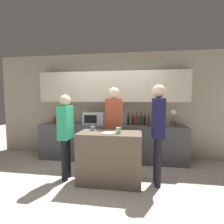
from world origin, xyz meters
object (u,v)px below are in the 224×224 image
(cup_1, at_px, (118,131))
(potted_plant, at_px, (173,118))
(toaster, at_px, (59,120))
(bottle_3, at_px, (141,120))
(person_center, at_px, (114,121))
(microwave, at_px, (94,118))
(cup_0, at_px, (93,128))
(bottle_0, at_px, (128,120))
(person_right, at_px, (158,125))
(plate_on_island, at_px, (109,133))
(bottle_7, at_px, (158,123))
(bottle_1, at_px, (133,120))
(bottle_6, at_px, (153,121))
(bottle_5, at_px, (149,121))
(bottle_4, at_px, (145,121))
(person_left, at_px, (66,130))
(bottle_2, at_px, (137,121))

(cup_1, bearing_deg, potted_plant, 47.74)
(toaster, distance_m, bottle_3, 2.11)
(toaster, height_order, person_center, person_center)
(microwave, distance_m, cup_0, 1.09)
(bottle_0, relative_size, cup_0, 3.55)
(person_right, bearing_deg, bottle_3, 10.08)
(bottle_3, relative_size, plate_on_island, 1.16)
(potted_plant, xyz_separation_m, cup_1, (-1.16, -1.27, -0.10))
(bottle_7, bearing_deg, bottle_3, 160.64)
(bottle_1, xyz_separation_m, cup_1, (-0.20, -1.38, -0.01))
(potted_plant, bearing_deg, cup_1, -132.26)
(toaster, height_order, bottle_7, bottle_7)
(potted_plant, distance_m, bottle_6, 0.49)
(bottle_7, bearing_deg, bottle_0, 177.28)
(bottle_1, relative_size, bottle_5, 0.83)
(bottle_5, relative_size, cup_0, 3.62)
(bottle_4, xyz_separation_m, cup_0, (-1.01, -1.11, -0.03))
(bottle_6, distance_m, plate_on_island, 1.57)
(person_center, bearing_deg, bottle_7, -150.03)
(microwave, distance_m, potted_plant, 1.92)
(potted_plant, relative_size, person_left, 0.25)
(bottle_6, bearing_deg, cup_1, -117.63)
(bottle_0, bearing_deg, person_right, -62.25)
(potted_plant, height_order, cup_1, potted_plant)
(potted_plant, relative_size, cup_1, 3.66)
(bottle_7, height_order, plate_on_island, bottle_7)
(bottle_5, distance_m, person_center, 0.95)
(person_left, bearing_deg, person_right, 91.57)
(microwave, xyz_separation_m, cup_0, (0.24, -1.06, -0.07))
(bottle_0, distance_m, bottle_7, 0.69)
(bottle_2, xyz_separation_m, person_right, (0.38, -1.15, 0.07))
(microwave, xyz_separation_m, bottle_2, (1.06, -0.01, -0.04))
(microwave, xyz_separation_m, bottle_6, (1.44, 0.03, -0.05))
(potted_plant, distance_m, bottle_1, 0.97)
(bottle_3, distance_m, person_right, 1.24)
(potted_plant, xyz_separation_m, person_center, (-1.33, -0.65, -0.02))
(bottle_5, bearing_deg, potted_plant, 8.33)
(bottle_4, bearing_deg, person_right, -81.17)
(bottle_2, distance_m, cup_1, 1.30)
(microwave, bearing_deg, cup_0, -77.34)
(bottle_4, relative_size, bottle_7, 1.25)
(bottle_5, xyz_separation_m, person_center, (-0.76, -0.57, 0.05))
(potted_plant, xyz_separation_m, bottle_3, (-0.75, 0.05, -0.08))
(bottle_3, relative_size, bottle_4, 1.07)
(person_right, bearing_deg, cup_1, 96.93)
(toaster, height_order, potted_plant, potted_plant)
(bottle_7, bearing_deg, bottle_2, 171.46)
(plate_on_island, bearing_deg, bottle_2, 69.92)
(toaster, bearing_deg, bottle_6, 0.63)
(bottle_7, xyz_separation_m, person_left, (-1.80, -1.11, -0.02))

